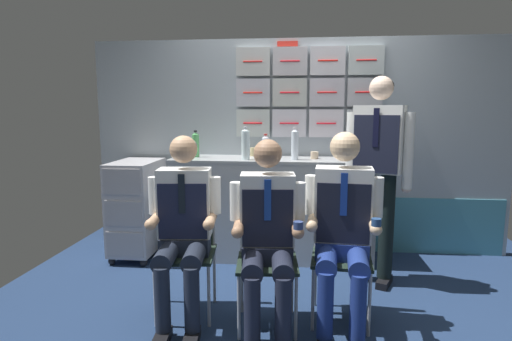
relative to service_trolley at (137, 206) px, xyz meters
name	(u,v)px	position (x,y,z in m)	size (l,w,h in m)	color
ground	(293,312)	(1.56, -0.97, -0.53)	(4.80, 4.80, 0.04)	navy
galley_bulkhead	(298,145)	(1.57, 0.40, 0.59)	(4.20, 0.14, 2.15)	#98A3AC
galley_counter	(272,208)	(1.33, 0.12, -0.02)	(1.95, 0.53, 0.99)	#ADB0B2
service_trolley	(137,206)	(0.00, 0.00, 0.00)	(0.40, 0.65, 0.95)	black
folding_chair_left	(188,238)	(0.80, -1.01, 0.02)	(0.44, 0.44, 0.85)	#A8AAAF
crew_member_left	(183,220)	(0.81, -1.16, 0.20)	(0.50, 0.64, 1.28)	black
folding_chair_center	(267,246)	(1.38, -1.11, 0.02)	(0.43, 0.44, 0.85)	#A8AAAF
crew_member_center	(268,229)	(1.40, -1.27, 0.19)	(0.49, 0.63, 1.27)	black
folding_chair_right	(342,242)	(1.90, -0.98, 0.02)	(0.43, 0.43, 0.85)	#A8AAAF
crew_member_right	(343,221)	(1.88, -1.13, 0.22)	(0.52, 0.65, 1.31)	black
crew_member_standing	(378,162)	(2.23, -0.40, 0.52)	(0.50, 0.37, 1.72)	black
water_bottle_clear	(295,144)	(1.55, 0.03, 0.62)	(0.07, 0.07, 0.30)	silver
water_bottle_short	(266,147)	(1.26, 0.16, 0.59)	(0.07, 0.07, 0.23)	silver
sparkling_bottle_green	(245,144)	(1.09, -0.02, 0.63)	(0.08, 0.08, 0.31)	silver
water_bottle_tall	(196,144)	(0.57, 0.15, 0.60)	(0.07, 0.07, 0.26)	#50A55A
paper_cup_tan	(358,155)	(2.13, 0.05, 0.52)	(0.07, 0.07, 0.09)	navy
espresso_cup_small	(315,155)	(1.73, 0.12, 0.51)	(0.08, 0.08, 0.07)	tan
coffee_cup_white	(253,152)	(1.12, 0.29, 0.52)	(0.06, 0.06, 0.08)	tan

